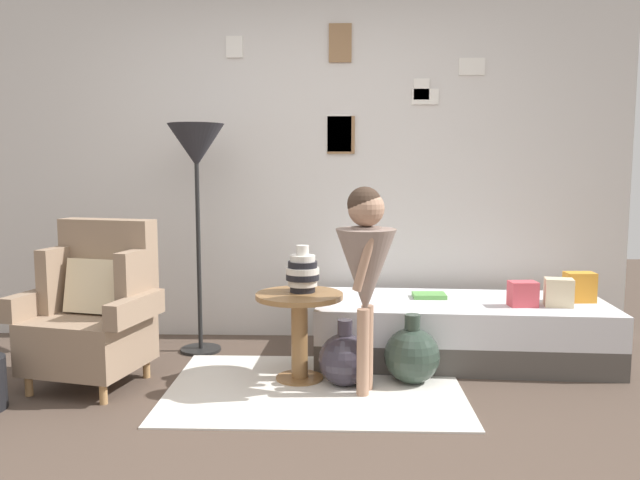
{
  "coord_description": "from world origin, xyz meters",
  "views": [
    {
      "loc": [
        0.27,
        -2.79,
        1.29
      ],
      "look_at": [
        0.15,
        0.95,
        0.85
      ],
      "focal_mm": 35.35,
      "sensor_mm": 36.0,
      "label": 1
    }
  ],
  "objects_px": {
    "floor_lamp": "(196,156)",
    "daybed": "(461,330)",
    "side_table": "(299,319)",
    "armchair": "(95,311)",
    "demijohn_near": "(345,359)",
    "demijohn_far": "(412,355)",
    "vase_striped": "(303,273)",
    "book_on_daybed": "(429,296)",
    "person_child": "(366,262)"
  },
  "relations": [
    {
      "from": "floor_lamp",
      "to": "daybed",
      "type": "bearing_deg",
      "value": -4.23
    },
    {
      "from": "side_table",
      "to": "daybed",
      "type": "bearing_deg",
      "value": 23.28
    },
    {
      "from": "armchair",
      "to": "floor_lamp",
      "type": "relative_size",
      "value": 0.62
    },
    {
      "from": "armchair",
      "to": "demijohn_near",
      "type": "height_order",
      "value": "armchair"
    },
    {
      "from": "armchair",
      "to": "floor_lamp",
      "type": "bearing_deg",
      "value": 54.17
    },
    {
      "from": "demijohn_near",
      "to": "demijohn_far",
      "type": "bearing_deg",
      "value": 7.51
    },
    {
      "from": "daybed",
      "to": "side_table",
      "type": "height_order",
      "value": "side_table"
    },
    {
      "from": "side_table",
      "to": "vase_striped",
      "type": "bearing_deg",
      "value": 71.45
    },
    {
      "from": "daybed",
      "to": "demijohn_near",
      "type": "xyz_separation_m",
      "value": [
        -0.78,
        -0.53,
        -0.04
      ]
    },
    {
      "from": "armchair",
      "to": "daybed",
      "type": "xyz_separation_m",
      "value": [
        2.26,
        0.53,
        -0.24
      ]
    },
    {
      "from": "daybed",
      "to": "floor_lamp",
      "type": "height_order",
      "value": "floor_lamp"
    },
    {
      "from": "demijohn_near",
      "to": "demijohn_far",
      "type": "distance_m",
      "value": 0.4
    },
    {
      "from": "book_on_daybed",
      "to": "demijohn_near",
      "type": "bearing_deg",
      "value": -132.91
    },
    {
      "from": "floor_lamp",
      "to": "demijohn_far",
      "type": "xyz_separation_m",
      "value": [
        1.41,
        -0.61,
        -1.19
      ]
    },
    {
      "from": "daybed",
      "to": "vase_striped",
      "type": "bearing_deg",
      "value": -158.75
    },
    {
      "from": "daybed",
      "to": "side_table",
      "type": "xyz_separation_m",
      "value": [
        -1.05,
        -0.45,
        0.18
      ]
    },
    {
      "from": "floor_lamp",
      "to": "book_on_daybed",
      "type": "xyz_separation_m",
      "value": [
        1.58,
        -0.04,
        -0.95
      ]
    },
    {
      "from": "armchair",
      "to": "book_on_daybed",
      "type": "distance_m",
      "value": 2.15
    },
    {
      "from": "armchair",
      "to": "vase_striped",
      "type": "distance_m",
      "value": 1.25
    },
    {
      "from": "armchair",
      "to": "book_on_daybed",
      "type": "height_order",
      "value": "armchair"
    },
    {
      "from": "side_table",
      "to": "vase_striped",
      "type": "distance_m",
      "value": 0.28
    },
    {
      "from": "daybed",
      "to": "vase_striped",
      "type": "height_order",
      "value": "vase_striped"
    },
    {
      "from": "floor_lamp",
      "to": "demijohn_near",
      "type": "distance_m",
      "value": 1.7
    },
    {
      "from": "vase_striped",
      "to": "book_on_daybed",
      "type": "xyz_separation_m",
      "value": [
        0.83,
        0.49,
        -0.24
      ]
    },
    {
      "from": "book_on_daybed",
      "to": "floor_lamp",
      "type": "bearing_deg",
      "value": 178.42
    },
    {
      "from": "person_child",
      "to": "daybed",
      "type": "bearing_deg",
      "value": 45.0
    },
    {
      "from": "person_child",
      "to": "side_table",
      "type": "bearing_deg",
      "value": 151.04
    },
    {
      "from": "side_table",
      "to": "floor_lamp",
      "type": "distance_m",
      "value": 1.36
    },
    {
      "from": "armchair",
      "to": "vase_striped",
      "type": "relative_size",
      "value": 3.42
    },
    {
      "from": "daybed",
      "to": "book_on_daybed",
      "type": "height_order",
      "value": "book_on_daybed"
    },
    {
      "from": "armchair",
      "to": "person_child",
      "type": "bearing_deg",
      "value": -4.85
    },
    {
      "from": "vase_striped",
      "to": "demijohn_far",
      "type": "relative_size",
      "value": 0.68
    },
    {
      "from": "person_child",
      "to": "vase_striped",
      "type": "bearing_deg",
      "value": 144.45
    },
    {
      "from": "side_table",
      "to": "book_on_daybed",
      "type": "height_order",
      "value": "side_table"
    },
    {
      "from": "daybed",
      "to": "floor_lamp",
      "type": "xyz_separation_m",
      "value": [
        -1.78,
        0.13,
        1.16
      ]
    },
    {
      "from": "armchair",
      "to": "demijohn_far",
      "type": "relative_size",
      "value": 2.32
    },
    {
      "from": "floor_lamp",
      "to": "side_table",
      "type": "bearing_deg",
      "value": -38.54
    },
    {
      "from": "person_child",
      "to": "demijohn_near",
      "type": "distance_m",
      "value": 0.62
    },
    {
      "from": "armchair",
      "to": "side_table",
      "type": "xyz_separation_m",
      "value": [
        1.21,
        0.08,
        -0.06
      ]
    },
    {
      "from": "person_child",
      "to": "floor_lamp",
      "type": "bearing_deg",
      "value": 144.52
    },
    {
      "from": "floor_lamp",
      "to": "person_child",
      "type": "xyz_separation_m",
      "value": [
        1.12,
        -0.8,
        -0.6
      ]
    },
    {
      "from": "vase_striped",
      "to": "armchair",
      "type": "bearing_deg",
      "value": -174.05
    },
    {
      "from": "book_on_daybed",
      "to": "armchair",
      "type": "bearing_deg",
      "value": -163.3
    },
    {
      "from": "armchair",
      "to": "demijohn_far",
      "type": "height_order",
      "value": "armchair"
    },
    {
      "from": "book_on_daybed",
      "to": "demijohn_near",
      "type": "xyz_separation_m",
      "value": [
        -0.58,
        -0.62,
        -0.26
      ]
    },
    {
      "from": "person_child",
      "to": "demijohn_far",
      "type": "height_order",
      "value": "person_child"
    },
    {
      "from": "vase_striped",
      "to": "book_on_daybed",
      "type": "distance_m",
      "value": 1.0
    },
    {
      "from": "book_on_daybed",
      "to": "demijohn_far",
      "type": "height_order",
      "value": "book_on_daybed"
    },
    {
      "from": "person_child",
      "to": "demijohn_near",
      "type": "bearing_deg",
      "value": 130.49
    },
    {
      "from": "armchair",
      "to": "person_child",
      "type": "xyz_separation_m",
      "value": [
        1.6,
        -0.14,
        0.32
      ]
    }
  ]
}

